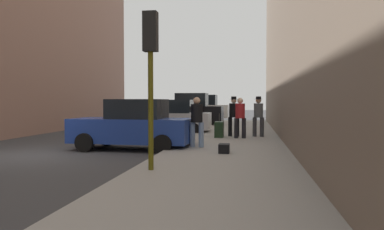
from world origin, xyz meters
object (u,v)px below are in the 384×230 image
(parked_white_van, at_px, (203,109))
(traffic_light, at_px, (151,56))
(parked_blue_sedan, at_px, (133,126))
(pedestrian_with_beanie, at_px, (258,114))
(pedestrian_with_fedora, at_px, (234,114))
(parked_silver_sedan, at_px, (171,118))
(fire_hydrant, at_px, (189,133))
(pedestrian_in_jeans, at_px, (197,119))
(pedestrian_in_red_jacket, at_px, (240,116))
(duffel_bag, at_px, (224,148))
(parked_black_suv, at_px, (190,111))
(rolling_suitcase, at_px, (219,129))

(parked_white_van, height_order, traffic_light, traffic_light)
(parked_blue_sedan, height_order, pedestrian_with_beanie, pedestrian_with_beanie)
(pedestrian_with_fedora, bearing_deg, parked_white_van, 102.23)
(parked_silver_sedan, relative_size, parked_white_van, 0.91)
(parked_blue_sedan, relative_size, pedestrian_with_fedora, 2.40)
(fire_hydrant, relative_size, pedestrian_with_fedora, 0.40)
(pedestrian_with_fedora, bearing_deg, pedestrian_with_beanie, 1.67)
(pedestrian_with_beanie, relative_size, pedestrian_in_jeans, 1.04)
(pedestrian_with_fedora, relative_size, pedestrian_in_red_jacket, 1.04)
(pedestrian_with_beanie, relative_size, duffel_bag, 4.04)
(parked_silver_sedan, bearing_deg, pedestrian_in_red_jacket, -40.95)
(parked_black_suv, distance_m, fire_hydrant, 11.36)
(pedestrian_in_red_jacket, xyz_separation_m, duffel_bag, (-0.35, -4.61, -0.81))
(fire_hydrant, relative_size, traffic_light, 0.20)
(rolling_suitcase, bearing_deg, duffel_bag, -83.54)
(pedestrian_in_red_jacket, bearing_deg, parked_blue_sedan, -139.50)
(parked_white_van, bearing_deg, parked_black_suv, -90.00)
(pedestrian_with_beanie, height_order, duffel_bag, pedestrian_with_beanie)
(rolling_suitcase, bearing_deg, parked_white_van, 99.73)
(parked_silver_sedan, height_order, parked_white_van, parked_white_van)
(pedestrian_in_jeans, height_order, duffel_bag, pedestrian_in_jeans)
(parked_black_suv, distance_m, pedestrian_with_beanie, 9.52)
(parked_silver_sedan, relative_size, fire_hydrant, 6.03)
(parked_black_suv, xyz_separation_m, fire_hydrant, (1.80, -11.20, -0.54))
(parked_silver_sedan, height_order, pedestrian_in_jeans, pedestrian_in_jeans)
(parked_white_van, distance_m, fire_hydrant, 18.40)
(rolling_suitcase, bearing_deg, pedestrian_in_red_jacket, -14.68)
(fire_hydrant, height_order, duffel_bag, fire_hydrant)
(parked_black_suv, bearing_deg, fire_hydrant, -80.85)
(traffic_light, bearing_deg, parked_blue_sedan, 112.48)
(parked_blue_sedan, distance_m, pedestrian_with_fedora, 5.24)
(pedestrian_with_fedora, height_order, rolling_suitcase, pedestrian_with_fedora)
(rolling_suitcase, distance_m, duffel_bag, 4.88)
(pedestrian_in_jeans, distance_m, rolling_suitcase, 3.60)
(parked_blue_sedan, bearing_deg, pedestrian_with_beanie, 42.17)
(parked_black_suv, bearing_deg, pedestrian_with_fedora, -68.25)
(parked_black_suv, bearing_deg, duffel_bag, -76.57)
(pedestrian_with_beanie, bearing_deg, parked_silver_sedan, 152.76)
(pedestrian_with_fedora, bearing_deg, pedestrian_in_red_jacket, -70.43)
(parked_blue_sedan, relative_size, pedestrian_in_jeans, 2.50)
(parked_blue_sedan, xyz_separation_m, duffel_bag, (3.32, -1.47, -0.56))
(pedestrian_in_jeans, bearing_deg, rolling_suitcase, 82.20)
(traffic_light, bearing_deg, fire_hydrant, 90.50)
(parked_blue_sedan, height_order, parked_black_suv, parked_black_suv)
(parked_black_suv, bearing_deg, pedestrian_with_beanie, -62.08)
(pedestrian_with_beanie, relative_size, rolling_suitcase, 1.71)
(pedestrian_in_red_jacket, bearing_deg, fire_hydrant, -134.60)
(duffel_bag, bearing_deg, pedestrian_with_fedora, 89.51)
(pedestrian_in_jeans, bearing_deg, pedestrian_with_beanie, 62.59)
(parked_silver_sedan, xyz_separation_m, traffic_light, (1.85, -10.81, 1.91))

